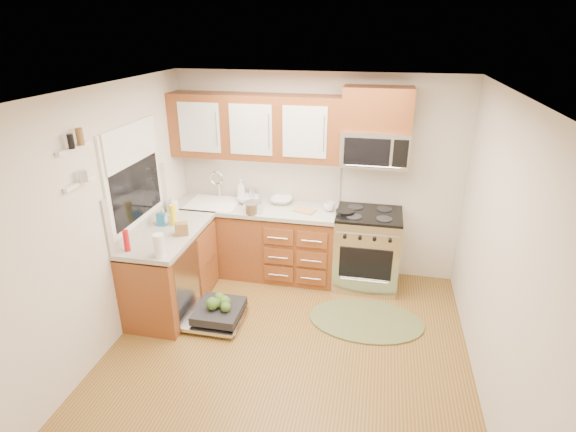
% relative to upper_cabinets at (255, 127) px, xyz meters
% --- Properties ---
extents(floor, '(3.50, 3.50, 0.00)m').
position_rel_upper_cabinets_xyz_m(floor, '(0.73, -1.57, -1.88)').
color(floor, brown).
rests_on(floor, ground).
extents(ceiling, '(3.50, 3.50, 0.00)m').
position_rel_upper_cabinets_xyz_m(ceiling, '(0.73, -1.57, 0.62)').
color(ceiling, white).
rests_on(ceiling, ground).
extents(wall_back, '(3.50, 0.04, 2.50)m').
position_rel_upper_cabinets_xyz_m(wall_back, '(0.73, 0.18, -0.62)').
color(wall_back, beige).
rests_on(wall_back, ground).
extents(wall_front, '(3.50, 0.04, 2.50)m').
position_rel_upper_cabinets_xyz_m(wall_front, '(0.73, -3.33, -0.62)').
color(wall_front, beige).
rests_on(wall_front, ground).
extents(wall_left, '(0.04, 3.50, 2.50)m').
position_rel_upper_cabinets_xyz_m(wall_left, '(-1.02, -1.57, -0.62)').
color(wall_left, beige).
rests_on(wall_left, ground).
extents(wall_right, '(0.04, 3.50, 2.50)m').
position_rel_upper_cabinets_xyz_m(wall_right, '(2.48, -1.57, -0.62)').
color(wall_right, beige).
rests_on(wall_right, ground).
extents(base_cabinet_back, '(2.05, 0.60, 0.85)m').
position_rel_upper_cabinets_xyz_m(base_cabinet_back, '(0.00, -0.12, -1.45)').
color(base_cabinet_back, brown).
rests_on(base_cabinet_back, ground).
extents(base_cabinet_left, '(0.60, 1.25, 0.85)m').
position_rel_upper_cabinets_xyz_m(base_cabinet_left, '(-0.72, -1.05, -1.45)').
color(base_cabinet_left, brown).
rests_on(base_cabinet_left, ground).
extents(countertop_back, '(2.07, 0.64, 0.05)m').
position_rel_upper_cabinets_xyz_m(countertop_back, '(0.00, -0.14, -0.97)').
color(countertop_back, '#AFAAA0').
rests_on(countertop_back, base_cabinet_back).
extents(countertop_left, '(0.64, 1.27, 0.05)m').
position_rel_upper_cabinets_xyz_m(countertop_left, '(-0.71, -1.05, -0.97)').
color(countertop_left, '#AFAAA0').
rests_on(countertop_left, base_cabinet_left).
extents(backsplash_back, '(2.05, 0.02, 0.57)m').
position_rel_upper_cabinets_xyz_m(backsplash_back, '(0.00, 0.16, -0.67)').
color(backsplash_back, '#B1AA9E').
rests_on(backsplash_back, ground).
extents(backsplash_left, '(0.02, 1.25, 0.57)m').
position_rel_upper_cabinets_xyz_m(backsplash_left, '(-1.01, -1.05, -0.67)').
color(backsplash_left, '#B1AA9E').
rests_on(backsplash_left, ground).
extents(upper_cabinets, '(2.05, 0.35, 0.75)m').
position_rel_upper_cabinets_xyz_m(upper_cabinets, '(0.00, 0.00, 0.00)').
color(upper_cabinets, brown).
rests_on(upper_cabinets, ground).
extents(cabinet_over_mw, '(0.76, 0.35, 0.47)m').
position_rel_upper_cabinets_xyz_m(cabinet_over_mw, '(1.41, 0.00, 0.26)').
color(cabinet_over_mw, brown).
rests_on(cabinet_over_mw, ground).
extents(range, '(0.76, 0.64, 0.95)m').
position_rel_upper_cabinets_xyz_m(range, '(1.41, -0.15, -1.40)').
color(range, silver).
rests_on(range, ground).
extents(microwave, '(0.76, 0.38, 0.40)m').
position_rel_upper_cabinets_xyz_m(microwave, '(1.41, -0.02, -0.18)').
color(microwave, silver).
rests_on(microwave, ground).
extents(sink, '(0.62, 0.50, 0.26)m').
position_rel_upper_cabinets_xyz_m(sink, '(-0.52, -0.16, -1.07)').
color(sink, white).
rests_on(sink, ground).
extents(dishwasher, '(0.70, 0.60, 0.20)m').
position_rel_upper_cabinets_xyz_m(dishwasher, '(-0.13, -1.27, -1.77)').
color(dishwasher, silver).
rests_on(dishwasher, ground).
extents(window, '(0.03, 1.05, 1.05)m').
position_rel_upper_cabinets_xyz_m(window, '(-1.01, -1.07, -0.32)').
color(window, white).
rests_on(window, ground).
extents(window_blind, '(0.02, 0.96, 0.40)m').
position_rel_upper_cabinets_xyz_m(window_blind, '(-0.98, -1.07, 0.00)').
color(window_blind, white).
rests_on(window_blind, ground).
extents(shelf_upper, '(0.04, 0.40, 0.03)m').
position_rel_upper_cabinets_xyz_m(shelf_upper, '(-0.99, -1.92, 0.17)').
color(shelf_upper, white).
rests_on(shelf_upper, ground).
extents(shelf_lower, '(0.04, 0.40, 0.03)m').
position_rel_upper_cabinets_xyz_m(shelf_lower, '(-0.99, -1.92, -0.12)').
color(shelf_lower, white).
rests_on(shelf_lower, ground).
extents(rug, '(1.33, 0.95, 0.02)m').
position_rel_upper_cabinets_xyz_m(rug, '(1.46, -0.94, -1.86)').
color(rug, '#5E663A').
rests_on(rug, ground).
extents(skillet, '(0.28, 0.28, 0.04)m').
position_rel_upper_cabinets_xyz_m(skillet, '(1.12, -0.22, -0.90)').
color(skillet, black).
rests_on(skillet, range).
extents(stock_pot, '(0.22, 0.22, 0.13)m').
position_rel_upper_cabinets_xyz_m(stock_pot, '(0.04, -0.35, -0.88)').
color(stock_pot, silver).
rests_on(stock_pot, countertop_back).
extents(cutting_board, '(0.28, 0.23, 0.02)m').
position_rel_upper_cabinets_xyz_m(cutting_board, '(0.64, -0.19, -0.94)').
color(cutting_board, tan).
rests_on(cutting_board, countertop_back).
extents(canister, '(0.09, 0.09, 0.15)m').
position_rel_upper_cabinets_xyz_m(canister, '(-0.08, 0.07, -0.88)').
color(canister, silver).
rests_on(canister, countertop_back).
extents(paper_towel_roll, '(0.12, 0.12, 0.23)m').
position_rel_upper_cabinets_xyz_m(paper_towel_roll, '(-0.52, -1.59, -0.83)').
color(paper_towel_roll, white).
rests_on(paper_towel_roll, countertop_left).
extents(mustard_bottle, '(0.09, 0.09, 0.24)m').
position_rel_upper_cabinets_xyz_m(mustard_bottle, '(-0.72, -0.86, -0.83)').
color(mustard_bottle, yellow).
rests_on(mustard_bottle, countertop_left).
extents(red_bottle, '(0.07, 0.07, 0.22)m').
position_rel_upper_cabinets_xyz_m(red_bottle, '(-0.90, -1.55, -0.84)').
color(red_bottle, '#B20E14').
rests_on(red_bottle, countertop_left).
extents(wooden_box, '(0.16, 0.14, 0.14)m').
position_rel_upper_cabinets_xyz_m(wooden_box, '(-0.52, -1.10, -0.88)').
color(wooden_box, brown).
rests_on(wooden_box, countertop_left).
extents(blue_carton, '(0.10, 0.07, 0.15)m').
position_rel_upper_cabinets_xyz_m(blue_carton, '(-0.84, -0.92, -0.88)').
color(blue_carton, '#216B9E').
rests_on(blue_carton, countertop_left).
extents(bowl_a, '(0.30, 0.30, 0.07)m').
position_rel_upper_cabinets_xyz_m(bowl_a, '(0.31, 0.03, -0.92)').
color(bowl_a, '#999999').
rests_on(bowl_a, countertop_back).
extents(bowl_b, '(0.36, 0.36, 0.09)m').
position_rel_upper_cabinets_xyz_m(bowl_b, '(-0.09, -0.06, -0.91)').
color(bowl_b, '#999999').
rests_on(bowl_b, countertop_back).
extents(cup, '(0.15, 0.15, 0.11)m').
position_rel_upper_cabinets_xyz_m(cup, '(0.93, -0.11, -0.90)').
color(cup, '#999999').
rests_on(cup, countertop_back).
extents(soap_bottle_a, '(0.13, 0.13, 0.28)m').
position_rel_upper_cabinets_xyz_m(soap_bottle_a, '(-0.21, 0.02, -0.81)').
color(soap_bottle_a, '#999999').
rests_on(soap_bottle_a, countertop_back).
extents(soap_bottle_b, '(0.12, 0.12, 0.22)m').
position_rel_upper_cabinets_xyz_m(soap_bottle_b, '(-0.90, -0.52, -0.84)').
color(soap_bottle_b, '#999999').
rests_on(soap_bottle_b, countertop_left).
extents(soap_bottle_c, '(0.17, 0.17, 0.18)m').
position_rel_upper_cabinets_xyz_m(soap_bottle_c, '(-0.84, -0.87, -0.86)').
color(soap_bottle_c, '#999999').
rests_on(soap_bottle_c, countertop_left).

